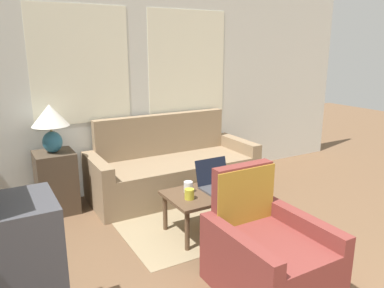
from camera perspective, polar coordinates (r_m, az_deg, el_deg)
The scene contains 10 objects.
wall_back at distance 4.70m, azimuth -7.29°, elevation 9.08°, with size 6.44×0.06×2.60m.
rug at distance 4.20m, azimuth -0.57°, elevation -9.98°, with size 1.68×1.78×0.01m.
couch at distance 4.61m, azimuth -3.06°, elevation -4.04°, with size 2.02×0.81×0.93m.
armchair at distance 2.92m, azimuth 11.18°, elevation -16.33°, with size 0.71×0.82×0.88m.
side_table at distance 4.31m, azimuth -19.97°, elevation -5.49°, with size 0.40×0.40×0.67m.
table_lamp at distance 4.13m, azimuth -20.77°, elevation 3.27°, with size 0.38×0.38×0.51m.
coffee_table at distance 3.66m, azimuth 3.31°, elevation -7.82°, with size 0.93×0.54×0.40m.
laptop at distance 3.70m, azimuth 3.85°, elevation -5.79°, with size 0.35×0.33×0.27m.
cup_navy at distance 3.43m, azimuth -0.41°, elevation -7.64°, with size 0.09×0.09×0.10m.
cup_yellow at distance 3.59m, azimuth -0.58°, elevation -6.55°, with size 0.09×0.09×0.11m.
Camera 1 is at (-1.80, -0.21, 1.75)m, focal length 35.00 mm.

